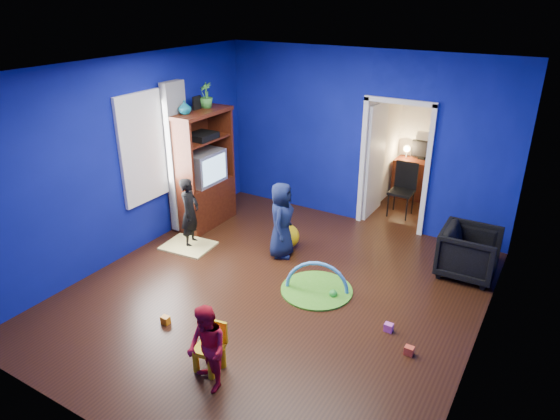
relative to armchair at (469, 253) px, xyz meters
The scene contains 32 objects.
floor 2.77m from the armchair, 139.12° to the right, with size 5.00×5.50×0.01m, color black.
ceiling 3.74m from the armchair, 139.12° to the right, with size 5.00×5.50×0.01m, color white.
wall_back 2.53m from the armchair, 155.29° to the left, with size 5.00×0.02×2.90m, color navy.
wall_front 5.12m from the armchair, 114.53° to the right, with size 5.00×0.02×2.90m, color navy.
wall_left 5.04m from the armchair, 158.57° to the right, with size 0.02×5.50×2.90m, color navy.
wall_right 2.15m from the armchair, 76.67° to the right, with size 0.02×5.50×2.90m, color navy.
alcove 2.51m from the armchair, 128.87° to the left, with size 1.00×1.75×2.50m, color silver, non-canonical shape.
armchair is the anchor object (origin of this frame).
child_black 4.14m from the armchair, 161.99° to the right, with size 0.41×0.27×1.11m, color black.
child_navy 2.69m from the armchair, 161.50° to the right, with size 0.57×0.37×1.17m, color #10113C.
toddler_red 4.01m from the armchair, 116.13° to the right, with size 0.46×0.36×0.94m, color #B31413.
vase 4.68m from the armchair, 169.02° to the right, with size 0.20×0.20×0.21m, color #0D616E.
potted_plant 4.65m from the armchair, behind, with size 0.22×0.22×0.40m, color #357F2E.
tv_armoire 4.35m from the armchair, behind, with size 0.58×1.14×1.96m, color #3C170A.
crt_tv 4.32m from the armchair, behind, with size 0.46×0.70×0.54m, color silver.
yellow_blanket 4.18m from the armchair, 160.69° to the right, with size 0.75×0.60×0.03m, color #F2E07A.
hopper_ball 2.66m from the armchair, 166.97° to the right, with size 0.39×0.39×0.39m, color yellow.
kid_chair 3.90m from the armchair, 119.40° to the right, with size 0.28×0.28×0.50m, color yellow.
play_mat 2.21m from the armchair, 137.95° to the right, with size 0.96×0.96×0.03m, color #369020.
toy_arch 2.21m from the armchair, 137.95° to the right, with size 0.86×0.86×0.05m, color #3F8CD8.
window_left 4.93m from the armchair, 162.41° to the right, with size 0.03×0.95×1.55m, color white.
curtain 4.62m from the armchair, 168.61° to the right, with size 0.14×0.42×2.40m, color slate.
doorway 1.89m from the armchair, 147.08° to the left, with size 1.16×0.10×2.10m, color white.
study_desk 2.87m from the armchair, 120.89° to the left, with size 0.88×0.44×0.75m, color #3D140A.
desk_monitor 3.03m from the armchair, 119.71° to the left, with size 0.40×0.05×0.32m, color black.
desk_lamp 3.13m from the armchair, 124.80° to the left, with size 0.14×0.14×0.14m, color #FFD88C.
folding_chair 2.11m from the armchair, 134.42° to the left, with size 0.40×0.40×0.92m, color black.
book_shelf 3.40m from the armchair, 119.80° to the left, with size 0.88×0.24×0.04m, color white.
toy_0 2.11m from the armchair, 94.48° to the right, with size 0.10×0.08×0.10m, color #EA4927.
toy_1 4.19m from the armchair, 133.26° to the right, with size 0.10×0.08×0.10m, color orange.
toy_2 2.04m from the armchair, 132.77° to the right, with size 0.11×0.11×0.11m, color green.
toy_3 1.89m from the armchair, 105.55° to the right, with size 0.10×0.08×0.10m, color #DC52B3.
Camera 1 is at (2.95, -4.81, 3.70)m, focal length 32.00 mm.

